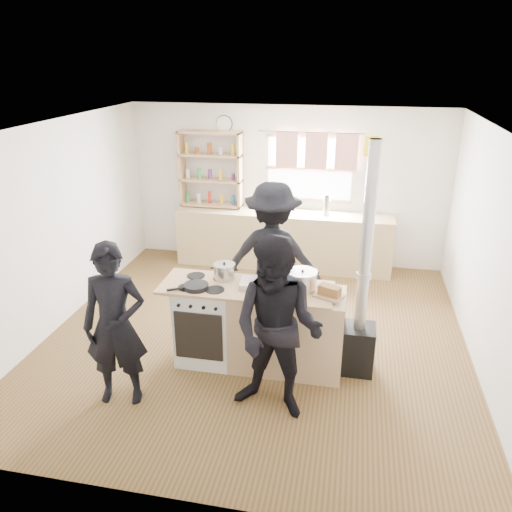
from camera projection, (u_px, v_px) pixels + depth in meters
name	position (u px, v px, depth m)	size (l,w,h in m)	color
ground	(256.00, 336.00, 6.13)	(5.00, 5.00, 0.01)	brown
back_counter	(283.00, 240.00, 7.97)	(3.40, 0.55, 0.90)	tan
shelving_unit	(211.00, 169.00, 7.90)	(1.00, 0.28, 1.20)	tan
thermos	(326.00, 206.00, 7.63)	(0.10, 0.10, 0.30)	silver
cooking_island	(259.00, 326.00, 5.43)	(1.97, 0.64, 0.93)	silver
skillet_greens	(196.00, 286.00, 5.22)	(0.35, 0.35, 0.05)	black
roast_tray	(256.00, 283.00, 5.27)	(0.35, 0.31, 0.06)	silver
stockpot_stove	(224.00, 271.00, 5.43)	(0.24, 0.24, 0.19)	#B3B3B6
stockpot_counter	(302.00, 280.00, 5.17)	(0.31, 0.31, 0.23)	silver
bread_board	(329.00, 292.00, 5.04)	(0.34, 0.29, 0.12)	tan
flue_heater	(360.00, 318.00, 5.24)	(0.35, 0.35, 2.50)	black
person_near_left	(115.00, 326.00, 4.72)	(0.60, 0.40, 1.66)	black
person_near_right	(277.00, 330.00, 4.53)	(0.86, 0.67, 1.78)	black
person_far	(272.00, 256.00, 6.09)	(1.19, 0.68, 1.84)	black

